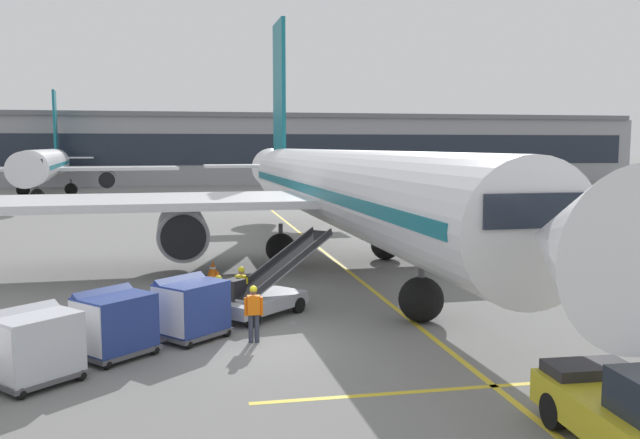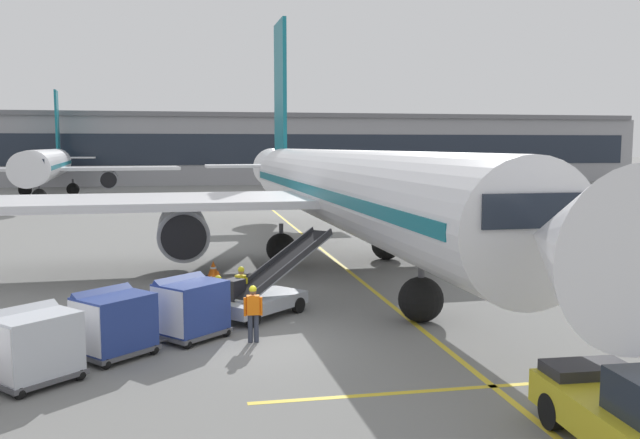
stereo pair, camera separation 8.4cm
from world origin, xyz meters
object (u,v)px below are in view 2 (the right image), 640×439
Objects in this scene: baggage_cart_second at (113,322)px; ground_crew_by_loader at (241,288)px; safety_cone_engine_keepout at (218,278)px; parked_airplane at (339,189)px; baggage_cart_lead at (190,307)px; safety_cone_nose_mark at (214,279)px; ground_crew_marshaller at (218,298)px; pushback_tug at (637,415)px; distant_airplane at (47,165)px; safety_cone_wingtip at (213,269)px; baggage_cart_third at (33,344)px; ground_crew_by_carts at (253,310)px; belt_loader at (265,292)px.

baggage_cart_second is 1.47× the size of ground_crew_by_loader.
ground_crew_by_loader is 5.25m from safety_cone_engine_keepout.
parked_airplane is at bearing 59.33° from ground_crew_by_loader.
baggage_cart_lead is (-7.27, -11.83, -2.78)m from parked_airplane.
baggage_cart_lead reaches higher than safety_cone_nose_mark.
ground_crew_by_loader is at bearing 59.97° from ground_crew_marshaller.
pushback_tug is 2.55× the size of ground_crew_marshaller.
distant_airplane reaches higher than safety_cone_engine_keepout.
ground_crew_marshaller is at bearing 124.86° from pushback_tug.
baggage_cart_third is at bearing -110.36° from safety_cone_wingtip.
baggage_cart_lead is 2.02m from ground_crew_by_carts.
ground_crew_by_loader is 2.31× the size of safety_cone_wingtip.
parked_airplane reaches higher than ground_crew_marshaller.
baggage_cart_second is at bearing -134.30° from ground_crew_by_loader.
distant_airplane is (-16.56, 62.66, 2.66)m from baggage_cart_lead.
safety_cone_nose_mark is 0.02× the size of distant_airplane.
ground_crew_by_loader and ground_crew_by_carts have the same top height.
baggage_cart_second reaches higher than pushback_tug.
pushback_tug is 13.84m from ground_crew_by_loader.
distant_airplane is at bearing 115.12° from parked_airplane.
ground_crew_by_loader is 62.92m from distant_airplane.
ground_crew_marshaller is (3.01, 2.49, -0.00)m from baggage_cart_second.
ground_crew_by_carts is 2.56× the size of safety_cone_engine_keepout.
baggage_cart_third is at bearing -139.50° from baggage_cart_lead.
safety_cone_engine_keepout is at bearing 65.65° from baggage_cart_third.
parked_airplane is at bearing 33.38° from safety_cone_nose_mark.
ground_crew_marshaller is (0.90, 1.06, -0.00)m from baggage_cart_lead.
baggage_cart_lead is 0.57× the size of pushback_tug.
baggage_cart_third reaches higher than safety_cone_nose_mark.
ground_crew_by_carts is at bearing -22.13° from baggage_cart_lead.
safety_cone_nose_mark is at bearing 96.30° from ground_crew_by_carts.
parked_airplane reaches higher than ground_crew_by_loader.
distant_airplane is at bearing 108.34° from safety_cone_wingtip.
parked_airplane reaches higher than safety_cone_nose_mark.
belt_loader is 0.84m from ground_crew_by_loader.
distant_airplane reaches higher than safety_cone_nose_mark.
baggage_cart_lead reaches higher than ground_crew_by_carts.
baggage_cart_second is (-9.38, -13.26, -2.78)m from parked_airplane.
baggage_cart_second is at bearing -108.55° from safety_cone_nose_mark.
parked_airplane is 10.87m from belt_loader.
belt_loader reaches higher than ground_crew_marshaller.
baggage_cart_second and baggage_cart_third have the same top height.
pushback_tug is at bearing -87.11° from parked_airplane.
safety_cone_wingtip is at bearing 94.82° from ground_crew_by_carts.
baggage_cart_lead is 9.77m from safety_cone_wingtip.
ground_crew_marshaller is at bearing 118.02° from ground_crew_by_carts.
pushback_tug is at bearing -27.62° from baggage_cart_third.
pushback_tug reaches higher than safety_cone_nose_mark.
baggage_cart_second is at bearing 141.90° from pushback_tug.
pushback_tug is 6.53× the size of safety_cone_engine_keepout.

